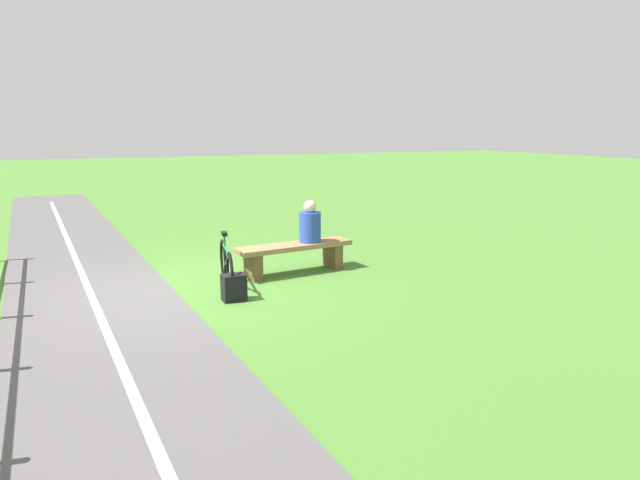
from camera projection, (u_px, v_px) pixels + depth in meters
name	position (u px, v px, depth m)	size (l,w,h in m)	color
ground_plane	(176.00, 291.00, 8.47)	(80.00, 80.00, 0.00)	#477A2D
paved_path	(149.00, 432.00, 4.53)	(2.28, 36.00, 0.02)	#565454
path_centre_line	(149.00, 431.00, 4.52)	(0.10, 32.00, 0.00)	silver
bench	(294.00, 252.00, 9.46)	(2.07, 0.70, 0.50)	#937047
person_seated	(310.00, 224.00, 9.52)	(0.41, 0.41, 0.72)	#2847B7
bicycle	(226.00, 265.00, 8.58)	(0.29, 1.61, 0.84)	black
backpack	(234.00, 288.00, 7.96)	(0.33, 0.28, 0.38)	black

